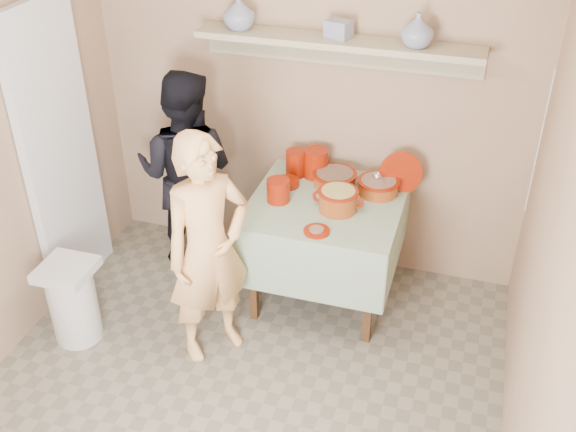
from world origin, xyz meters
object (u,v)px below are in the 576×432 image
(person_helper, at_px, (186,173))
(cazuela_rice, at_px, (338,198))
(serving_table, at_px, (326,217))
(trash_bin, at_px, (73,301))
(person_cook, at_px, (208,250))

(person_helper, xyz_separation_m, cazuela_rice, (1.13, -0.19, 0.10))
(serving_table, xyz_separation_m, trash_bin, (-1.41, -0.88, -0.36))
(cazuela_rice, relative_size, trash_bin, 0.59)
(cazuela_rice, xyz_separation_m, trash_bin, (-1.50, -0.80, -0.56))
(person_cook, relative_size, person_helper, 0.99)
(cazuela_rice, height_order, trash_bin, cazuela_rice)
(person_helper, bearing_deg, cazuela_rice, 166.47)
(person_helper, relative_size, cazuela_rice, 4.53)
(person_cook, bearing_deg, person_helper, 70.66)
(person_cook, distance_m, trash_bin, 1.01)
(trash_bin, bearing_deg, person_helper, 69.05)
(person_helper, bearing_deg, serving_table, 170.22)
(person_helper, bearing_deg, trash_bin, 64.96)
(person_helper, distance_m, trash_bin, 1.15)
(person_helper, relative_size, trash_bin, 2.67)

